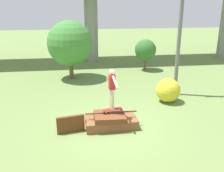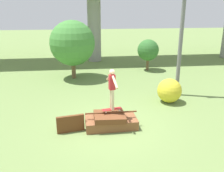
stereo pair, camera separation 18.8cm
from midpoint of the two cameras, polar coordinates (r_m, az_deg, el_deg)
ground_plane at (r=10.21m, az=-0.73°, el=-9.28°), size 80.00×80.00×0.00m
scrap_pile at (r=10.07m, az=-0.83°, el=-8.01°), size 2.08×1.14×0.66m
scrap_plank_loose at (r=9.81m, az=-9.98°, el=-8.60°), size 1.06×0.32×0.67m
skateboard at (r=9.97m, az=-0.54°, el=-5.33°), size 0.83×0.37×0.09m
skater at (r=9.62m, az=-0.56°, el=-0.10°), size 0.34×1.22×1.63m
utility_pole at (r=13.35m, az=14.80°, el=11.79°), size 1.30×0.20×6.44m
tree_behind_left at (r=16.33m, az=-9.92°, el=9.58°), size 2.89×2.89×3.77m
tree_behind_right at (r=18.52m, az=7.36°, el=8.15°), size 1.55×1.55×2.28m
bush_yellow_flowering at (r=12.77m, az=12.28°, el=-0.95°), size 1.21×1.21×1.21m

